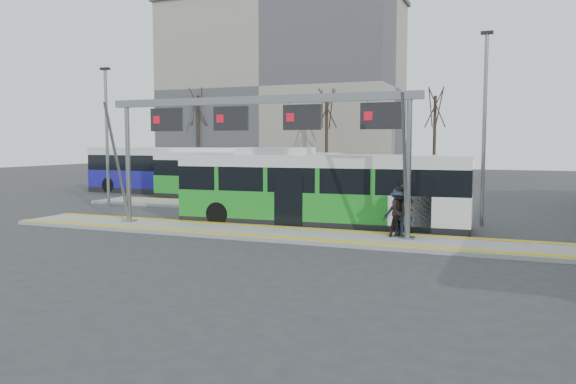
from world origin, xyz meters
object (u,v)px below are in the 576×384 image
at_px(passenger_a, 404,210).
at_px(hero_bus, 320,190).
at_px(passenger_b, 401,212).
at_px(passenger_c, 399,212).
at_px(gantry, 257,123).

bearing_deg(passenger_a, hero_bus, 141.17).
height_order(passenger_b, passenger_c, passenger_b).
distance_m(gantry, passenger_b, 6.44).
height_order(gantry, passenger_c, gantry).
bearing_deg(passenger_b, hero_bus, 117.35).
xyz_separation_m(gantry, passenger_a, (5.63, 0.64, -3.21)).
height_order(passenger_a, passenger_b, passenger_a).
height_order(passenger_a, passenger_c, passenger_a).
bearing_deg(passenger_b, passenger_c, 123.25).
height_order(hero_bus, passenger_c, hero_bus).
xyz_separation_m(gantry, passenger_c, (5.48, 0.33, -3.26)).
bearing_deg(passenger_b, passenger_a, 48.18).
relative_size(hero_bus, passenger_c, 6.94).
height_order(gantry, passenger_a, gantry).
relative_size(gantry, hero_bus, 1.06).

